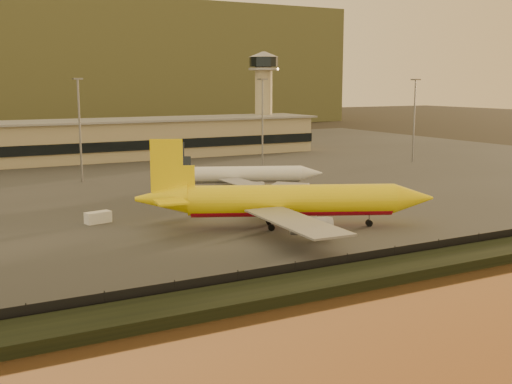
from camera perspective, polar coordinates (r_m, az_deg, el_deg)
ground at (r=94.64m, az=2.40°, el=-5.31°), size 900.00×900.00×0.00m
embankment at (r=80.93m, az=8.65°, el=-7.52°), size 320.00×7.00×1.40m
tarmac at (r=181.28m, az=-13.23°, el=1.71°), size 320.00×220.00×0.20m
perimeter_fence at (r=83.83m, az=7.00°, el=-6.45°), size 300.00×0.05×2.20m
terminal_building at (r=207.28m, az=-19.44°, el=4.10°), size 202.00×25.00×12.60m
control_tower at (r=239.89m, az=0.68°, el=9.03°), size 11.20×11.20×35.50m
apron_light_masts at (r=165.67m, az=-6.53°, el=6.60°), size 152.20×12.20×25.40m
dhl_cargo_jet at (r=108.41m, az=2.72°, el=-0.82°), size 47.98×45.48×15.17m
white_narrowbody_jet at (r=147.84m, az=-1.32°, el=1.52°), size 36.32×34.31×10.95m
gse_vehicle_yellow at (r=123.35m, az=-2.32°, el=-1.25°), size 4.23×2.68×1.76m
gse_vehicle_white at (r=115.73m, az=-13.86°, el=-2.20°), size 4.76×2.90×1.99m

